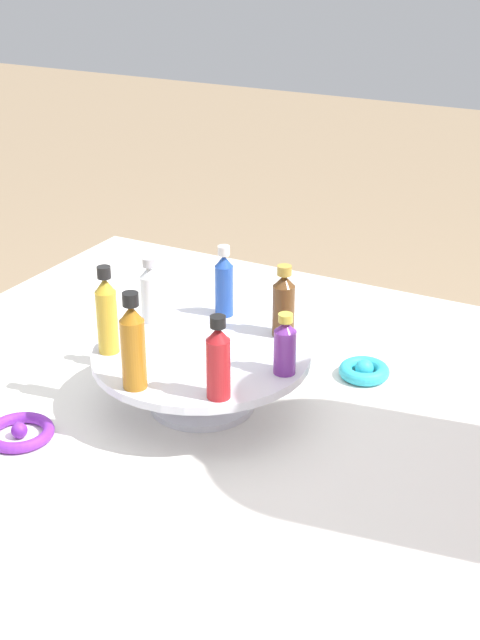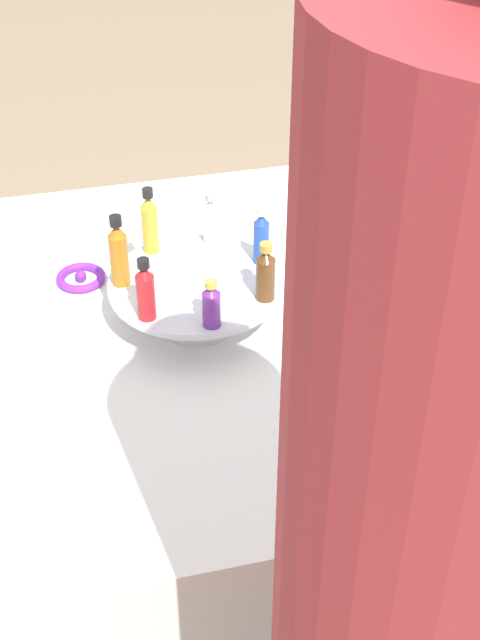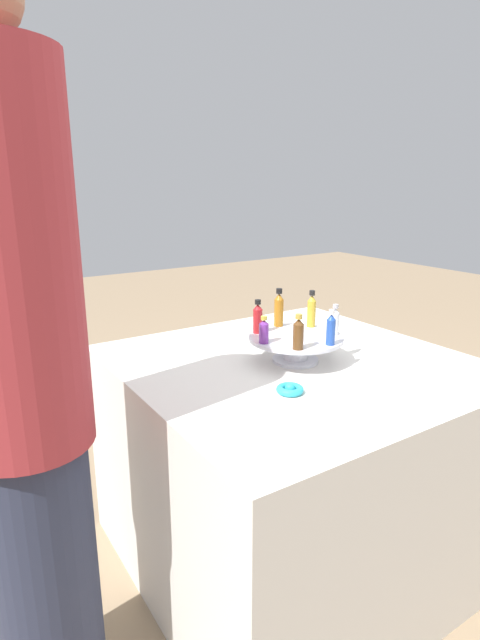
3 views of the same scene
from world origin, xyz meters
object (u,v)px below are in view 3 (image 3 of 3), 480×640
bottle_purple (265,331)px  ribbon_bow_teal (290,389)px  bottle_blue (331,329)px  ribbon_bow_purple (299,336)px  person_figure (23,383)px  bottle_gold (312,310)px  display_stand (296,343)px  bottle_amber (279,309)px  bottle_clear (335,321)px  bottle_brown (298,333)px  bottle_red (258,318)px

bottle_purple → ribbon_bow_teal: size_ratio=1.11×
bottle_blue → bottle_purple: bearing=143.2°
ribbon_bow_purple → person_figure: size_ratio=0.05×
bottle_gold → display_stand: bearing=-152.5°
ribbon_bow_purple → bottle_blue: bearing=-114.2°
ribbon_bow_purple → person_figure: (-1.03, -0.25, 0.13)m
bottle_amber → display_stand: bearing=-101.1°
bottle_blue → bottle_clear: 0.11m
bottle_purple → bottle_brown: (0.05, -0.10, 0.01)m
bottle_brown → ribbon_bow_purple: 0.41m
display_stand → bottle_gold: bearing=27.5°
bottle_brown → bottle_blue: 0.11m
bottle_brown → ribbon_bow_purple: size_ratio=1.15×
bottle_gold → ribbon_bow_purple: bottle_gold is taller
display_stand → bottle_red: (-0.09, 0.10, 0.08)m
bottle_purple → bottle_brown: 0.11m
bottle_amber → bottle_red: 0.11m
bottle_amber → bottle_clear: bottle_amber is taller
bottle_gold → person_figure: (-0.97, -0.12, -0.01)m
bottle_brown → ribbon_bow_purple: (0.26, 0.30, -0.13)m
display_stand → ribbon_bow_purple: size_ratio=3.28×
bottle_brown → person_figure: (-0.77, 0.05, -0.00)m
display_stand → person_figure: 0.86m
bottle_gold → person_figure: size_ratio=0.07×
bottle_purple → bottle_gold: bottle_gold is taller
bottle_red → bottle_gold: bearing=-11.1°
display_stand → person_figure: (-0.85, -0.06, 0.07)m
display_stand → bottle_red: bottle_red is taller
display_stand → bottle_brown: 0.15m
bottle_amber → person_figure: (-0.88, -0.19, -0.01)m
display_stand → bottle_brown: (-0.08, -0.11, 0.08)m
bottle_clear → bottle_red: bearing=143.2°
ribbon_bow_purple → bottle_red: bearing=-160.3°
bottle_clear → ribbon_bow_purple: 0.28m
bottle_purple → ribbon_bow_teal: bearing=-103.6°
bottle_purple → display_stand: bearing=1.8°
bottle_amber → bottle_purple: 0.21m
bottle_gold → bottle_brown: bearing=-139.6°
person_figure → ribbon_bow_purple: bearing=9.9°
ribbon_bow_teal → bottle_red: bearing=72.6°
bottle_red → bottle_purple: bottle_red is taller
bottle_red → ribbon_bow_teal: bearing=-107.4°
bottle_blue → bottle_amber: bearing=91.8°
bottle_blue → bottle_gold: (0.08, 0.19, 0.01)m
bottle_brown → bottle_purple: bearing=117.5°
bottle_red → bottle_blue: bearing=-62.5°
bottle_amber → bottle_red: size_ratio=1.18×
bottle_red → bottle_clear: bearing=-36.8°
bottle_red → bottle_brown: size_ratio=1.04×
ribbon_bow_purple → bottle_clear: bearing=-103.0°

